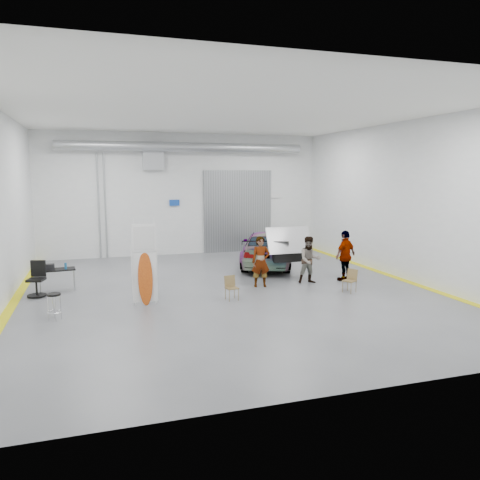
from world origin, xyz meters
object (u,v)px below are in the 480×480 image
object	(u,v)px
person_c	(345,256)
surfboard_display	(145,271)
folding_chair_far	(349,285)
work_table	(55,269)
sedan_car	(267,249)
office_chair	(36,281)
person_b	(310,260)
person_a	(261,262)
folding_chair_near	(232,293)
shop_stool	(55,307)

from	to	relation	value
person_c	surfboard_display	bearing A→B (deg)	-17.54
folding_chair_far	work_table	xyz separation A→B (m)	(-9.60, 3.25, 0.51)
sedan_car	surfboard_display	world-z (taller)	surfboard_display
office_chair	sedan_car	bearing A→B (deg)	30.81
person_c	folding_chair_far	distance (m)	1.94
person_b	sedan_car	bearing A→B (deg)	101.55
person_a	office_chair	xyz separation A→B (m)	(-7.53, 0.95, -0.40)
person_a	surfboard_display	world-z (taller)	surfboard_display
surfboard_display	office_chair	xyz separation A→B (m)	(-3.33, 2.13, -0.57)
sedan_car	folding_chair_far	distance (m)	5.39
surfboard_display	folding_chair_near	size ratio (longest dim) A/B	3.44
shop_stool	person_b	bearing A→B (deg)	12.61
office_chair	person_a	bearing A→B (deg)	7.53
folding_chair_far	folding_chair_near	bearing A→B (deg)	-122.21
person_b	folding_chair_far	size ratio (longest dim) A/B	2.20
person_b	work_table	bearing A→B (deg)	175.96
person_c	office_chair	xyz separation A→B (m)	(-10.90, 1.00, -0.45)
sedan_car	surfboard_display	distance (m)	7.47
folding_chair_near	sedan_car	bearing A→B (deg)	50.85
sedan_car	surfboard_display	xyz separation A→B (m)	(-5.76, -4.75, 0.32)
folding_chair_near	office_chair	xyz separation A→B (m)	(-6.03, 2.38, 0.27)
sedan_car	surfboard_display	bearing A→B (deg)	61.31
person_a	office_chair	bearing A→B (deg)	-177.69
office_chair	surfboard_display	bearing A→B (deg)	-17.83
surfboard_display	shop_stool	bearing A→B (deg)	-164.06
work_table	office_chair	xyz separation A→B (m)	(-0.53, -0.61, -0.25)
shop_stool	office_chair	bearing A→B (deg)	104.65
folding_chair_near	shop_stool	size ratio (longest dim) A/B	1.03
person_b	work_table	distance (m)	9.04
office_chair	work_table	bearing A→B (deg)	63.53
person_b	office_chair	distance (m)	9.49
surfboard_display	folding_chair_near	bearing A→B (deg)	-6.72
work_table	person_c	bearing A→B (deg)	-8.85
shop_stool	work_table	size ratio (longest dim) A/B	0.60
person_c	folding_chair_far	bearing A→B (deg)	38.94
sedan_car	office_chair	world-z (taller)	sedan_car
sedan_car	person_a	distance (m)	3.90
folding_chair_far	shop_stool	xyz separation A→B (m)	(-9.37, -0.29, 0.13)
person_a	folding_chair_far	bearing A→B (deg)	-23.45
person_a	shop_stool	world-z (taller)	person_a
person_b	office_chair	xyz separation A→B (m)	(-9.43, 0.99, -0.37)
work_table	folding_chair_near	bearing A→B (deg)	-28.52
folding_chair_far	office_chair	bearing A→B (deg)	-133.15
surfboard_display	shop_stool	xyz separation A→B (m)	(-2.56, -0.80, -0.70)
shop_stool	office_chair	distance (m)	3.03
person_a	shop_stool	distance (m)	7.07
sedan_car	work_table	xyz separation A→B (m)	(-8.56, -2.01, -0.01)
folding_chair_near	office_chair	bearing A→B (deg)	150.80
surfboard_display	folding_chair_far	distance (m)	6.88
person_a	office_chair	world-z (taller)	person_a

